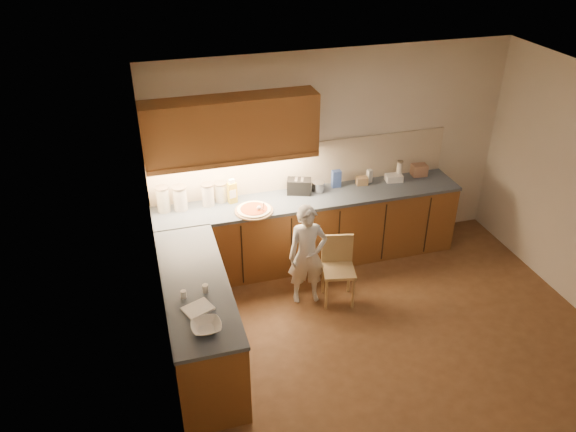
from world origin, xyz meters
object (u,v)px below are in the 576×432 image
object	(u,v)px
child	(307,255)
wooden_chair	(338,264)
pizza_on_board	(254,210)
oil_jug	(232,192)
toaster	(299,186)

from	to	relation	value
child	wooden_chair	distance (m)	0.38
child	wooden_chair	xyz separation A→B (m)	(0.35, -0.07, -0.15)
pizza_on_board	wooden_chair	world-z (taller)	pizza_on_board
oil_jug	child	bearing A→B (deg)	-52.77
oil_jug	toaster	world-z (taller)	oil_jug
pizza_on_board	toaster	xyz separation A→B (m)	(0.63, 0.29, 0.07)
child	oil_jug	distance (m)	1.18
toaster	child	bearing A→B (deg)	-81.05
wooden_chair	oil_jug	distance (m)	1.50
pizza_on_board	oil_jug	size ratio (longest dim) A/B	1.47
oil_jug	pizza_on_board	bearing A→B (deg)	-56.03
child	wooden_chair	world-z (taller)	child
child	toaster	world-z (taller)	child
child	oil_jug	bearing A→B (deg)	133.24
wooden_chair	toaster	distance (m)	1.10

